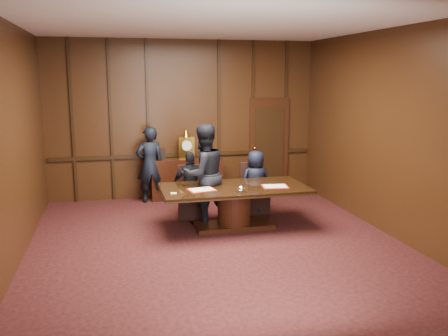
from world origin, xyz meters
name	(u,v)px	position (x,y,z in m)	size (l,w,h in m)	color
room	(221,140)	(0.07, 0.14, 1.72)	(7.00, 7.04, 3.50)	black
sideboard	(187,176)	(0.00, 3.26, 0.49)	(1.60, 0.45, 1.54)	black
conference_table	(234,200)	(0.49, 0.92, 0.51)	(2.62, 1.32, 0.76)	black
folder_left	(202,190)	(-0.13, 0.79, 0.77)	(0.51, 0.41, 0.02)	#A2220E
folder_right	(275,186)	(1.20, 0.74, 0.77)	(0.50, 0.39, 0.02)	#A2220E
inkstand	(241,190)	(0.49, 0.47, 0.81)	(0.20, 0.14, 0.12)	white
notepad	(174,193)	(-0.63, 0.67, 0.77)	(0.10, 0.07, 0.01)	#F9F679
chair_left	(191,202)	(-0.16, 1.80, 0.29)	(0.53, 0.53, 0.99)	black
chair_right	(254,198)	(1.14, 1.80, 0.29)	(0.52, 0.52, 0.99)	black
signatory_left	(191,185)	(-0.16, 1.72, 0.64)	(0.75, 0.31, 1.29)	black
signatory_right	(256,182)	(1.14, 1.72, 0.64)	(0.62, 0.40, 1.27)	black
witness_left	(150,165)	(-0.82, 3.10, 0.82)	(0.60, 0.39, 1.65)	black
witness_right	(204,174)	(0.01, 1.31, 0.93)	(0.90, 0.70, 1.86)	black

